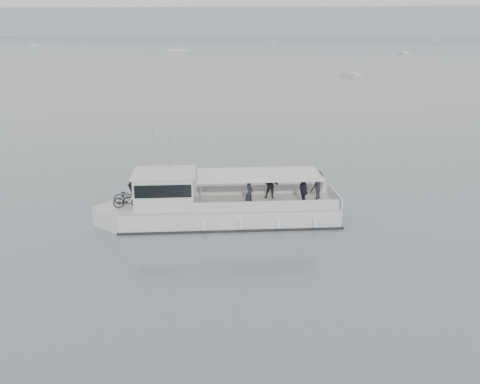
# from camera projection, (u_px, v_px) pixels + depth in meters

# --- Properties ---
(ground) EXTENTS (1400.00, 1400.00, 0.00)m
(ground) POSITION_uv_depth(u_px,v_px,m) (345.00, 257.00, 22.91)
(ground) COLOR slate
(ground) RESTS_ON ground
(headland) EXTENTS (1400.00, 90.00, 28.00)m
(headland) POSITION_uv_depth(u_px,v_px,m) (302.00, 22.00, 550.73)
(headland) COLOR #939EA8
(headland) RESTS_ON ground
(tour_boat) EXTENTS (12.32, 4.86, 5.13)m
(tour_boat) POSITION_uv_depth(u_px,v_px,m) (209.00, 207.00, 26.66)
(tour_boat) COLOR silver
(tour_boat) RESTS_ON ground
(moored_fleet) EXTENTS (425.33, 350.81, 10.70)m
(moored_fleet) POSITION_uv_depth(u_px,v_px,m) (241.00, 52.00, 205.07)
(moored_fleet) COLOR silver
(moored_fleet) RESTS_ON ground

